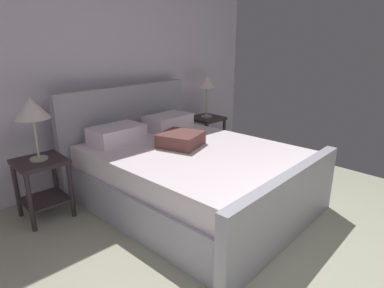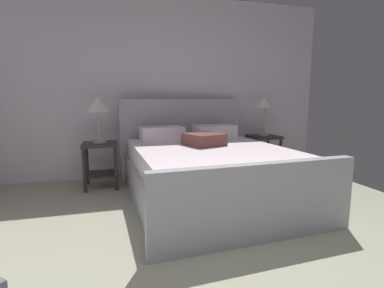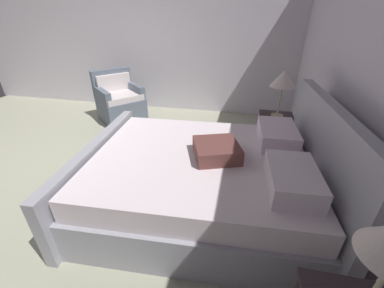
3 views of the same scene
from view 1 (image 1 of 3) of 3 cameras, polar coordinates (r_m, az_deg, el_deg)
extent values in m
cube|color=silver|center=(4.08, -16.81, 12.24)|extent=(5.14, 0.12, 2.68)
cube|color=#A4A3AE|center=(3.47, -0.03, -7.41)|extent=(1.82, 2.16, 0.40)
cube|color=#A4A3AE|center=(4.11, -11.24, 1.95)|extent=(1.83, 0.20, 1.17)
cube|color=#A4A3AE|center=(2.87, 16.39, -10.97)|extent=(1.83, 0.20, 0.66)
cube|color=white|center=(3.35, -0.03, -2.61)|extent=(1.73, 2.10, 0.22)
cube|color=white|center=(3.60, -13.11, 1.70)|extent=(0.58, 0.39, 0.18)
cube|color=white|center=(4.07, -4.21, 3.93)|extent=(0.58, 0.39, 0.18)
cube|color=brown|center=(3.40, -1.99, 0.84)|extent=(0.51, 0.51, 0.14)
cube|color=#34282B|center=(4.82, 2.57, 4.55)|extent=(0.44, 0.44, 0.04)
cube|color=#34282B|center=(4.92, 2.50, 0.02)|extent=(0.40, 0.40, 0.02)
cylinder|color=#34282B|center=(4.64, 2.61, 0.18)|extent=(0.04, 0.04, 0.56)
cylinder|color=#34282B|center=(4.91, 5.66, 1.11)|extent=(0.04, 0.04, 0.56)
cylinder|color=#34282B|center=(4.89, -0.63, 1.14)|extent=(0.04, 0.04, 0.56)
cylinder|color=#34282B|center=(5.15, 2.44, 1.98)|extent=(0.04, 0.04, 0.56)
cylinder|color=#B7B293|center=(4.81, 2.57, 4.90)|extent=(0.16, 0.16, 0.02)
cylinder|color=#B7B293|center=(4.77, 2.61, 7.47)|extent=(0.02, 0.02, 0.42)
cone|color=white|center=(4.72, 2.66, 10.98)|extent=(0.28, 0.28, 0.17)
cube|color=#34282B|center=(3.40, -25.31, -2.85)|extent=(0.44, 0.44, 0.04)
cube|color=#34282B|center=(3.55, -24.46, -8.92)|extent=(0.40, 0.40, 0.02)
cylinder|color=#34282B|center=(3.29, -26.62, -9.38)|extent=(0.04, 0.04, 0.56)
cylinder|color=#34282B|center=(3.40, -20.54, -7.71)|extent=(0.04, 0.04, 0.56)
cylinder|color=#34282B|center=(3.63, -28.53, -7.18)|extent=(0.04, 0.04, 0.56)
cylinder|color=#34282B|center=(3.73, -22.97, -5.74)|extent=(0.04, 0.04, 0.56)
cylinder|color=#B7B293|center=(3.39, -25.38, -2.38)|extent=(0.16, 0.16, 0.02)
cylinder|color=#B7B293|center=(3.33, -25.83, 0.87)|extent=(0.02, 0.02, 0.38)
cone|color=white|center=(3.27, -26.50, 5.72)|extent=(0.31, 0.31, 0.20)
camera|label=2|loc=(1.51, 74.84, -16.43)|focal=26.74mm
camera|label=3|loc=(4.90, 14.56, 19.01)|focal=22.78mm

